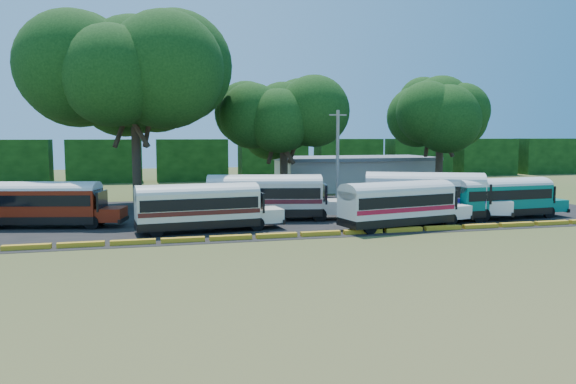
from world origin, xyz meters
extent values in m
plane|color=#2D4A18|center=(0.00, 0.00, 0.00)|extent=(160.00, 160.00, 0.00)
cube|color=black|center=(1.00, 12.00, 0.01)|extent=(64.00, 24.00, 0.02)
cube|color=gold|center=(-13.50, 1.00, 0.15)|extent=(2.70, 0.45, 0.30)
cube|color=gold|center=(-10.50, 1.00, 0.15)|extent=(2.70, 0.45, 0.30)
cube|color=gold|center=(-7.50, 1.00, 0.15)|extent=(2.70, 0.45, 0.30)
cube|color=gold|center=(-4.50, 1.00, 0.15)|extent=(2.70, 0.45, 0.30)
cube|color=gold|center=(-1.50, 1.00, 0.15)|extent=(2.70, 0.45, 0.30)
cube|color=gold|center=(1.50, 1.00, 0.15)|extent=(2.70, 0.45, 0.30)
cube|color=gold|center=(4.50, 1.00, 0.15)|extent=(2.70, 0.45, 0.30)
cube|color=gold|center=(7.50, 1.00, 0.15)|extent=(2.70, 0.45, 0.30)
cube|color=gold|center=(10.50, 1.00, 0.15)|extent=(2.70, 0.45, 0.30)
cube|color=gold|center=(13.50, 1.00, 0.15)|extent=(2.70, 0.45, 0.30)
cube|color=gold|center=(16.50, 1.00, 0.15)|extent=(2.70, 0.45, 0.30)
cube|color=gold|center=(19.50, 1.00, 0.15)|extent=(2.70, 0.45, 0.30)
cube|color=gold|center=(22.50, 1.00, 0.15)|extent=(2.70, 0.45, 0.30)
cube|color=#B8B1A8|center=(18.00, 30.00, 1.80)|extent=(18.00, 8.00, 3.60)
cube|color=#585A60|center=(18.00, 30.00, 3.80)|extent=(19.00, 9.00, 0.40)
cube|color=black|center=(-24.00, 48.00, 3.00)|extent=(10.00, 4.00, 6.00)
cube|color=black|center=(-12.00, 48.00, 3.00)|extent=(10.00, 4.00, 6.00)
cube|color=black|center=(0.00, 48.00, 3.00)|extent=(10.00, 4.00, 6.00)
cube|color=black|center=(12.00, 48.00, 3.00)|extent=(10.00, 4.00, 6.00)
cube|color=black|center=(24.00, 48.00, 3.00)|extent=(10.00, 4.00, 6.00)
cube|color=black|center=(36.00, 48.00, 3.00)|extent=(10.00, 4.00, 6.00)
cube|color=black|center=(48.00, 48.00, 3.00)|extent=(10.00, 4.00, 6.00)
cube|color=black|center=(60.00, 48.00, 3.00)|extent=(10.00, 4.00, 6.00)
cylinder|color=black|center=(-10.44, 7.34, 0.50)|extent=(1.04, 0.50, 1.01)
cylinder|color=black|center=(-9.96, 9.44, 0.50)|extent=(1.04, 0.50, 1.01)
cylinder|color=black|center=(-16.64, 10.95, 0.50)|extent=(1.04, 0.50, 1.01)
cube|color=black|center=(-14.03, 9.26, 0.65)|extent=(8.60, 4.27, 0.55)
cube|color=maroon|center=(-14.03, 9.26, 1.85)|extent=(8.60, 4.27, 1.84)
cube|color=black|center=(-14.03, 9.26, 2.07)|extent=(8.29, 4.26, 0.77)
ellipsoid|color=beige|center=(-14.03, 9.26, 2.77)|extent=(8.60, 4.27, 1.13)
cube|color=maroon|center=(-9.12, 8.15, 0.96)|extent=(2.25, 2.56, 0.96)
cube|color=black|center=(-9.74, 8.29, 1.94)|extent=(0.66, 2.29, 1.38)
cube|color=black|center=(-8.29, 7.96, 0.55)|extent=(0.72, 2.44, 0.30)
cylinder|color=black|center=(0.77, 3.80, 0.50)|extent=(1.03, 0.37, 1.01)
cylinder|color=black|center=(0.57, 5.95, 0.50)|extent=(1.03, 0.37, 1.01)
cylinder|color=black|center=(-6.06, 3.18, 0.50)|extent=(1.03, 0.37, 1.01)
cylinder|color=black|center=(-6.25, 5.33, 0.50)|extent=(1.03, 0.37, 1.01)
cube|color=black|center=(-3.25, 4.52, 0.66)|extent=(8.46, 3.26, 0.55)
cube|color=white|center=(-3.25, 4.52, 1.85)|extent=(8.46, 3.26, 1.84)
cube|color=black|center=(-3.25, 4.52, 2.07)|extent=(8.14, 3.29, 0.77)
cube|color=#4F1914|center=(-3.25, 4.52, 1.48)|extent=(8.38, 3.29, 0.30)
ellipsoid|color=beige|center=(-3.25, 4.52, 2.77)|extent=(8.46, 3.26, 1.13)
cube|color=white|center=(1.77, 4.98, 0.96)|extent=(2.01, 2.37, 0.96)
cube|color=black|center=(1.14, 4.92, 1.94)|extent=(0.36, 2.32, 1.38)
cube|color=black|center=(2.63, 5.05, 0.55)|extent=(0.40, 2.48, 0.30)
cube|color=black|center=(-7.31, 4.15, 0.55)|extent=(0.40, 2.48, 0.30)
cylinder|color=black|center=(6.26, 6.76, 0.54)|extent=(1.12, 0.52, 1.08)
cylinder|color=black|center=(6.73, 9.02, 0.54)|extent=(1.12, 0.52, 1.08)
cylinder|color=black|center=(-0.93, 8.25, 0.54)|extent=(1.12, 0.52, 1.08)
cylinder|color=black|center=(-0.46, 10.52, 0.54)|extent=(1.12, 0.52, 1.08)
cube|color=black|center=(2.37, 8.75, 0.70)|extent=(9.22, 4.44, 0.59)
cube|color=beige|center=(2.37, 8.75, 1.98)|extent=(9.22, 4.44, 1.98)
cube|color=black|center=(2.37, 8.75, 2.22)|extent=(8.88, 4.44, 0.83)
cube|color=#5A1720|center=(2.37, 8.75, 1.59)|extent=(9.14, 4.47, 0.32)
ellipsoid|color=beige|center=(2.37, 8.75, 2.97)|extent=(9.22, 4.44, 1.21)
cube|color=beige|center=(7.66, 7.65, 1.03)|extent=(2.39, 2.72, 1.03)
cube|color=black|center=(6.99, 7.79, 2.08)|extent=(0.66, 2.46, 1.48)
cube|color=black|center=(8.56, 7.46, 0.59)|extent=(0.73, 2.63, 0.32)
cube|color=black|center=(-1.91, 9.64, 0.59)|extent=(0.73, 2.63, 0.32)
cylinder|color=black|center=(14.72, 2.05, 0.51)|extent=(1.06, 0.48, 1.02)
cylinder|color=black|center=(14.30, 4.19, 0.51)|extent=(1.06, 0.48, 1.02)
cylinder|color=black|center=(7.91, 0.72, 0.51)|extent=(1.06, 0.48, 1.02)
cylinder|color=black|center=(7.49, 2.86, 0.51)|extent=(1.06, 0.48, 1.02)
cube|color=black|center=(10.60, 2.36, 0.66)|extent=(8.69, 4.11, 0.56)
cube|color=white|center=(10.60, 2.36, 1.87)|extent=(8.69, 4.11, 1.87)
cube|color=black|center=(10.60, 2.36, 2.09)|extent=(8.38, 4.11, 0.78)
cube|color=#B4122C|center=(10.60, 2.36, 1.50)|extent=(8.62, 4.13, 0.31)
ellipsoid|color=beige|center=(10.60, 2.36, 2.80)|extent=(8.69, 4.11, 1.15)
cube|color=white|center=(15.61, 3.34, 0.97)|extent=(2.23, 2.55, 0.97)
cube|color=black|center=(14.98, 3.22, 1.96)|extent=(0.60, 2.33, 1.40)
cube|color=black|center=(16.46, 3.51, 0.56)|extent=(0.66, 2.49, 0.31)
cube|color=black|center=(6.55, 1.56, 0.56)|extent=(0.66, 2.49, 0.31)
cylinder|color=black|center=(18.35, 3.53, 0.56)|extent=(1.15, 0.74, 1.12)
cylinder|color=black|center=(19.33, 5.71, 0.56)|extent=(1.15, 0.74, 1.12)
cylinder|color=black|center=(11.42, 6.64, 0.56)|extent=(1.15, 0.74, 1.12)
cylinder|color=black|center=(12.40, 8.82, 0.56)|extent=(1.15, 0.74, 1.12)
cube|color=black|center=(14.86, 6.40, 0.73)|extent=(9.50, 6.30, 0.61)
cube|color=white|center=(14.86, 6.40, 2.05)|extent=(9.50, 6.30, 2.04)
cube|color=black|center=(14.86, 6.40, 2.30)|extent=(9.19, 6.21, 0.86)
cube|color=navy|center=(14.86, 6.40, 1.64)|extent=(9.44, 6.30, 0.34)
ellipsoid|color=beige|center=(14.86, 6.40, 3.07)|extent=(9.50, 6.30, 1.26)
cube|color=white|center=(19.96, 4.12, 1.06)|extent=(2.84, 3.07, 1.06)
cube|color=black|center=(19.32, 4.40, 2.15)|extent=(1.20, 2.41, 1.53)
cube|color=black|center=(20.83, 3.73, 0.61)|extent=(1.30, 2.58, 0.34)
cube|color=black|center=(10.73, 8.25, 0.61)|extent=(1.30, 2.58, 0.34)
cylinder|color=black|center=(24.57, 3.85, 0.49)|extent=(1.00, 0.34, 0.98)
cylinder|color=black|center=(24.44, 5.95, 0.49)|extent=(1.00, 0.34, 0.98)
cylinder|color=black|center=(17.90, 3.43, 0.49)|extent=(1.00, 0.34, 0.98)
cylinder|color=black|center=(17.76, 5.53, 0.49)|extent=(1.00, 0.34, 0.98)
cube|color=black|center=(20.68, 4.66, 0.64)|extent=(8.21, 2.97, 0.54)
cube|color=#047362|center=(20.68, 4.66, 1.80)|extent=(8.21, 2.97, 1.80)
cube|color=black|center=(20.68, 4.66, 2.02)|extent=(7.89, 3.01, 0.76)
ellipsoid|color=beige|center=(20.68, 4.66, 2.70)|extent=(8.21, 2.97, 1.11)
cube|color=#047362|center=(25.58, 4.97, 0.93)|extent=(1.91, 2.27, 0.93)
cube|color=black|center=(24.97, 4.93, 1.89)|extent=(0.29, 2.27, 1.35)
cube|color=black|center=(26.42, 5.03, 0.54)|extent=(0.33, 2.42, 0.30)
cube|color=black|center=(16.70, 4.40, 0.54)|extent=(0.33, 2.42, 0.30)
cylinder|color=#3D2C1E|center=(-7.39, 18.90, 4.24)|extent=(0.80, 0.80, 8.47)
cylinder|color=#3D2C1E|center=(-6.17, 19.34, 7.87)|extent=(1.45, 3.00, 4.81)
cylinder|color=#3D2C1E|center=(-8.39, 19.73, 7.87)|extent=(2.28, 2.60, 4.81)
cylinder|color=#3D2C1E|center=(-7.62, 17.62, 7.87)|extent=(3.06, 0.96, 4.81)
ellipsoid|color=black|center=(-7.39, 18.90, 12.30)|extent=(13.60, 13.60, 9.97)
cylinder|color=#3D2C1E|center=(7.12, 21.63, 2.87)|extent=(0.80, 0.80, 5.74)
cylinder|color=#3D2C1E|center=(8.34, 22.08, 5.33)|extent=(1.16, 2.19, 3.32)
cylinder|color=#3D2C1E|center=(6.13, 22.47, 5.33)|extent=(1.73, 1.95, 3.32)
cylinder|color=#3D2C1E|center=(6.90, 20.35, 5.33)|extent=(2.22, 0.81, 3.32)
ellipsoid|color=black|center=(7.12, 21.63, 8.49)|extent=(9.59, 9.59, 7.03)
cylinder|color=#3D2C1E|center=(24.88, 21.84, 3.28)|extent=(0.80, 0.80, 6.56)
cylinder|color=#3D2C1E|center=(26.10, 22.29, 6.09)|extent=(1.25, 2.44, 3.77)
cylinder|color=#3D2C1E|center=(23.89, 22.68, 6.09)|extent=(1.90, 2.15, 3.77)
cylinder|color=#3D2C1E|center=(24.66, 20.56, 6.09)|extent=(2.47, 0.86, 3.77)
ellipsoid|color=black|center=(24.88, 21.84, 9.64)|extent=(9.42, 9.42, 6.91)
cylinder|color=gray|center=(10.18, 13.83, 4.44)|extent=(0.30, 0.30, 8.87)
cube|color=gray|center=(10.18, 13.83, 8.43)|extent=(1.60, 0.12, 0.12)
camera|label=1|loc=(-6.72, -34.00, 6.70)|focal=35.00mm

